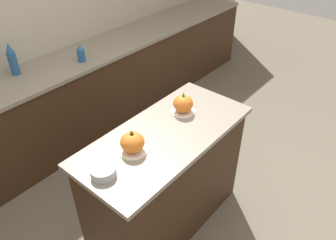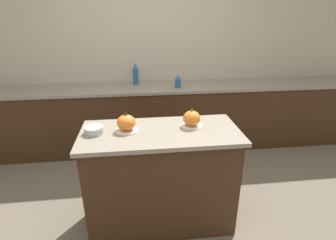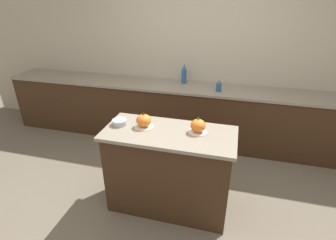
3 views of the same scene
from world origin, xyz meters
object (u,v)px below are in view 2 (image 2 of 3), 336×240
Objects in this scene: pumpkin_cake_left at (126,123)px; bottle_tall at (136,74)px; pumpkin_cake_right at (192,119)px; bottle_short at (178,82)px; mixing_bowl at (94,130)px.

bottle_tall is (0.09, 1.57, 0.05)m from pumpkin_cake_left.
pumpkin_cake_right is at bearing -73.48° from bottle_tall.
bottle_short is (0.63, 1.33, -0.01)m from pumpkin_cake_left.
mixing_bowl is (-0.26, -0.02, -0.04)m from pumpkin_cake_left.
pumpkin_cake_left is 1.04× the size of pumpkin_cake_right.
pumpkin_cake_left reaches higher than mixing_bowl.
pumpkin_cake_right is at bearing 3.23° from mixing_bowl.
pumpkin_cake_right is 1.31m from bottle_short.
mixing_bowl is (-0.35, -1.59, -0.09)m from bottle_tall.
bottle_tall reaches higher than bottle_short.
bottle_short is at bearing 86.20° from pumpkin_cake_right.
bottle_short is at bearing 56.58° from mixing_bowl.
mixing_bowl is (-0.89, -1.35, -0.03)m from bottle_short.
bottle_tall is 0.60m from bottle_short.
pumpkin_cake_right reaches higher than bottle_short.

